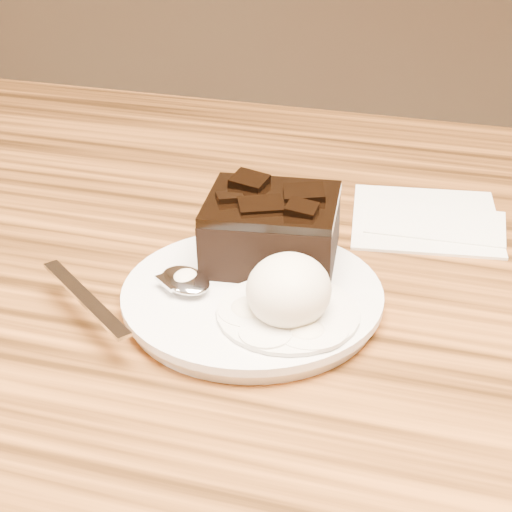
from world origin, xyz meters
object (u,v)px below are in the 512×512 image
(plate, at_px, (252,299))
(spoon, at_px, (186,282))
(brownie, at_px, (272,233))
(ice_cream_scoop, at_px, (289,290))
(napkin, at_px, (425,218))

(plate, distance_m, spoon, 0.05)
(brownie, relative_size, ice_cream_scoop, 1.57)
(ice_cream_scoop, bearing_deg, spoon, 170.53)
(brownie, xyz_separation_m, spoon, (-0.05, -0.06, -0.02))
(plate, bearing_deg, ice_cream_scoop, -36.83)
(brownie, xyz_separation_m, ice_cream_scoop, (0.03, -0.08, -0.00))
(ice_cream_scoop, distance_m, spoon, 0.09)
(ice_cream_scoop, bearing_deg, plate, 143.17)
(brownie, height_order, spoon, brownie)
(brownie, relative_size, spoon, 0.55)
(plate, bearing_deg, napkin, 59.20)
(plate, relative_size, spoon, 1.08)
(spoon, bearing_deg, plate, -38.62)
(spoon, bearing_deg, napkin, -1.25)
(brownie, height_order, ice_cream_scoop, same)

